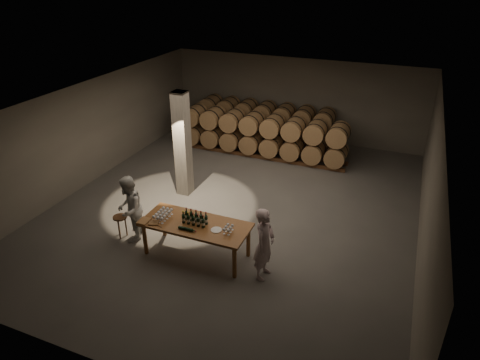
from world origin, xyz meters
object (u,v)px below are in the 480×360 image
at_px(plate, 216,230).
at_px(person_woman, 129,209).
at_px(notebook_near, 154,223).
at_px(stool, 120,220).
at_px(tasting_table, 196,227).
at_px(person_man, 264,244).
at_px(bottle_cluster, 195,219).

height_order(plate, person_woman, person_woman).
xyz_separation_m(notebook_near, stool, (-1.27, 0.34, -0.43)).
xyz_separation_m(plate, notebook_near, (-1.49, -0.31, 0.01)).
bearing_deg(notebook_near, person_woman, 140.00).
distance_m(tasting_table, person_woman, 1.87).
bearing_deg(stool, plate, -0.73).
relative_size(stool, person_woman, 0.34).
relative_size(plate, notebook_near, 1.15).
distance_m(tasting_table, notebook_near, 0.99).
xyz_separation_m(tasting_table, person_man, (1.77, -0.13, 0.08)).
distance_m(bottle_cluster, stool, 2.23).
bearing_deg(stool, bottle_cluster, 0.90).
relative_size(tasting_table, bottle_cluster, 4.32).
xyz_separation_m(tasting_table, bottle_cluster, (-0.01, -0.00, 0.22)).
distance_m(plate, notebook_near, 1.52).
xyz_separation_m(tasting_table, notebook_near, (-0.91, -0.38, 0.12)).
height_order(plate, stool, plate).
bearing_deg(plate, notebook_near, -168.38).
xyz_separation_m(person_man, person_woman, (-3.63, 0.12, 0.00)).
distance_m(notebook_near, person_woman, 1.02).
relative_size(stool, person_man, 0.34).
bearing_deg(notebook_near, person_man, -13.46).
bearing_deg(notebook_near, plate, -7.19).
bearing_deg(plate, person_woman, 178.51).
bearing_deg(tasting_table, person_man, -4.12).
height_order(tasting_table, bottle_cluster, bottle_cluster).
distance_m(tasting_table, person_man, 1.77).
relative_size(plate, stool, 0.44).
distance_m(plate, person_man, 1.19).
bearing_deg(tasting_table, person_woman, -179.75).
relative_size(bottle_cluster, person_man, 0.34).
bearing_deg(notebook_near, stool, 146.14).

